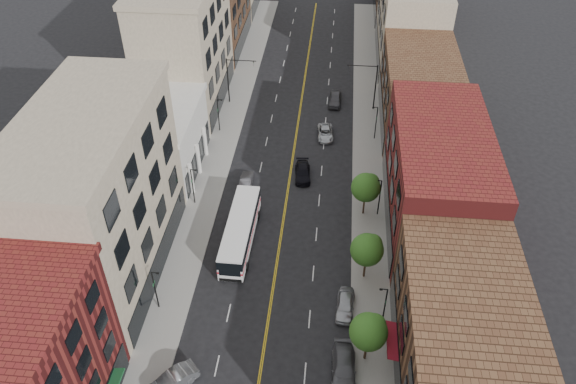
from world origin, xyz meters
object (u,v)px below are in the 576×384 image
(car_lane_a, at_px, (303,172))
(car_lane_b, at_px, (325,133))
(city_bus, at_px, (240,230))
(car_angle_b, at_px, (172,381))
(car_parked_mid, at_px, (344,368))
(car_lane_behind, at_px, (246,181))
(car_parked_far, at_px, (345,305))
(car_lane_c, at_px, (335,99))

(car_lane_a, distance_m, car_lane_b, 9.83)
(city_bus, bearing_deg, car_lane_a, 65.35)
(car_angle_b, bearing_deg, car_lane_a, 119.55)
(car_lane_a, relative_size, car_lane_b, 1.03)
(car_parked_mid, bearing_deg, car_lane_behind, 114.72)
(city_bus, relative_size, car_parked_far, 2.84)
(car_parked_mid, xyz_separation_m, car_lane_c, (-2.20, 46.87, 0.04))
(car_parked_far, distance_m, car_lane_b, 30.72)
(city_bus, distance_m, car_parked_far, 14.56)
(car_parked_far, bearing_deg, car_parked_mid, -86.44)
(car_angle_b, distance_m, car_lane_a, 32.13)
(car_angle_b, bearing_deg, car_lane_c, 121.59)
(city_bus, distance_m, car_lane_b, 23.64)
(city_bus, distance_m, car_angle_b, 18.59)
(car_lane_a, relative_size, car_lane_c, 1.01)
(car_lane_a, xyz_separation_m, car_lane_c, (3.58, 18.74, 0.12))
(car_lane_b, bearing_deg, car_parked_far, -88.96)
(car_parked_mid, xyz_separation_m, car_parked_far, (0.00, 7.09, -0.02))
(car_lane_a, bearing_deg, car_angle_b, -111.60)
(car_angle_b, relative_size, car_lane_b, 1.02)
(car_lane_a, height_order, car_lane_c, car_lane_c)
(car_lane_a, bearing_deg, car_lane_c, 73.90)
(city_bus, xyz_separation_m, car_lane_c, (9.56, 31.28, -1.04))
(car_parked_mid, height_order, car_parked_far, car_parked_mid)
(city_bus, bearing_deg, car_lane_b, 69.87)
(car_parked_mid, bearing_deg, car_angle_b, -171.12)
(car_lane_behind, bearing_deg, car_angle_b, 85.01)
(car_lane_behind, distance_m, car_lane_a, 7.31)
(city_bus, height_order, car_lane_b, city_bus)
(car_parked_mid, distance_m, car_parked_far, 7.09)
(car_parked_mid, relative_size, car_lane_c, 1.12)
(city_bus, bearing_deg, car_lane_c, 73.88)
(car_lane_b, xyz_separation_m, car_lane_c, (1.09, 9.23, 0.16))
(car_lane_a, bearing_deg, car_lane_b, 70.07)
(car_lane_b, distance_m, car_lane_c, 9.30)
(car_lane_a, xyz_separation_m, car_lane_b, (2.48, 9.51, -0.05))
(car_lane_behind, distance_m, car_lane_c, 23.56)
(car_parked_mid, xyz_separation_m, car_lane_b, (-3.30, 37.63, -0.13))
(car_lane_b, bearing_deg, car_lane_behind, -133.54)
(car_parked_mid, bearing_deg, car_lane_c, 91.18)
(car_lane_c, bearing_deg, car_parked_mid, -85.26)
(car_lane_b, relative_size, car_lane_c, 0.98)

